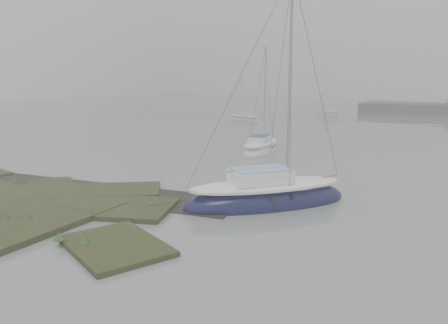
# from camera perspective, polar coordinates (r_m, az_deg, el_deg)

# --- Properties ---
(ground) EXTENTS (160.00, 160.00, 0.00)m
(ground) POSITION_cam_1_polar(r_m,az_deg,el_deg) (41.45, 14.83, 3.44)
(ground) COLOR slate
(ground) RESTS_ON ground
(sailboat_main) EXTENTS (6.53, 6.70, 9.95)m
(sailboat_main) POSITION_cam_1_polar(r_m,az_deg,el_deg) (18.04, 5.52, -4.62)
(sailboat_main) COLOR black
(sailboat_main) RESTS_ON ground
(sailboat_white) EXTENTS (2.44, 5.79, 7.93)m
(sailboat_white) POSITION_cam_1_polar(r_m,az_deg,el_deg) (30.77, 4.83, 1.75)
(sailboat_white) COLOR silver
(sailboat_white) RESTS_ON ground
(sailboat_far_a) EXTENTS (5.48, 3.96, 7.44)m
(sailboat_far_a) POSITION_cam_1_polar(r_m,az_deg,el_deg) (52.99, 2.63, 5.59)
(sailboat_far_a) COLOR #A9ACB2
(sailboat_far_a) RESTS_ON ground
(sailboat_far_c) EXTENTS (5.24, 4.20, 7.25)m
(sailboat_far_c) POSITION_cam_1_polar(r_m,az_deg,el_deg) (62.54, 13.34, 6.12)
(sailboat_far_c) COLOR #A3A9AC
(sailboat_far_c) RESTS_ON ground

